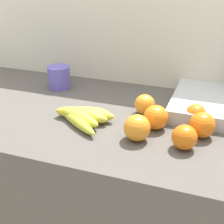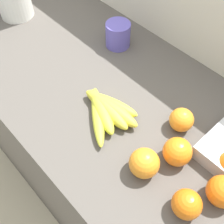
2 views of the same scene
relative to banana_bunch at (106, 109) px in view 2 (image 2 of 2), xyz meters
name	(u,v)px [view 2 (image 2 of 2)]	position (x,y,z in m)	size (l,w,h in m)	color
ground_plane	(124,209)	(0.04, 0.07, -0.90)	(6.00, 6.00, 0.00)	beige
counter	(127,174)	(0.04, 0.07, -0.46)	(1.60, 0.60, 0.88)	#514C47
wall_back	(188,100)	(0.04, 0.40, -0.25)	(2.00, 0.06, 1.30)	silver
banana_bunch	(106,109)	(0.00, 0.00, 0.00)	(0.20, 0.17, 0.04)	gold
orange_back_left	(187,204)	(0.32, -0.05, 0.01)	(0.07, 0.07, 0.07)	orange
orange_center	(181,120)	(0.17, 0.12, 0.01)	(0.07, 0.07, 0.07)	orange
orange_right	(177,152)	(0.23, 0.03, 0.02)	(0.07, 0.07, 0.07)	orange
orange_back_right	(223,191)	(0.36, 0.03, 0.02)	(0.07, 0.07, 0.07)	orange
orange_far_right	(144,163)	(0.19, -0.05, 0.02)	(0.07, 0.07, 0.07)	orange
mug	(118,35)	(-0.20, 0.23, 0.02)	(0.08, 0.08, 0.09)	#5F56BF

